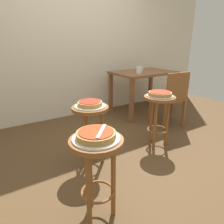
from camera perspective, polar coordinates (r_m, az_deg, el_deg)
The scene contains 16 objects.
ground_plane at distance 2.56m, azimuth 5.31°, elevation -10.77°, with size 6.00×6.00×0.00m, color brown.
back_wall at distance 3.66m, azimuth -11.20°, elevation 22.40°, with size 6.00×0.10×3.00m, color beige.
stool_foreground at distance 1.48m, azimuth -4.25°, elevation -13.38°, with size 0.38×0.38×0.65m.
serving_plate_foreground at distance 1.39m, azimuth -4.43°, elevation -7.30°, with size 0.33×0.33×0.01m, color white.
pizza_foreground at distance 1.38m, azimuth -4.46°, elevation -6.25°, with size 0.27×0.27×0.05m.
stool_middle at distance 2.56m, azimuth 12.86°, elevation 0.61°, with size 0.38×0.38×0.65m.
serving_plate_middle at distance 2.51m, azimuth 13.15°, elevation 4.40°, with size 0.31×0.31×0.01m, color silver.
pizza_middle at distance 2.51m, azimuth 13.20°, elevation 5.03°, with size 0.28×0.28×0.05m.
stool_leftside at distance 2.13m, azimuth -5.95°, elevation -2.83°, with size 0.38×0.38×0.65m.
serving_plate_leftside at distance 2.07m, azimuth -6.12°, elevation 1.66°, with size 0.31×0.31×0.01m, color white.
pizza_leftside at distance 2.06m, azimuth -6.14°, elevation 2.41°, with size 0.25×0.25×0.05m.
dining_table at distance 3.75m, azimuth 8.61°, elevation 9.35°, with size 1.07×0.73×0.76m.
cup_near_edge at distance 3.45m, azimuth 7.49°, elevation 11.53°, with size 0.08×0.08×0.12m, color silver.
condiment_shaker at distance 3.78m, azimuth 8.34°, elevation 11.81°, with size 0.04×0.04×0.08m, color white.
wooden_chair at distance 3.24m, azimuth 16.12°, elevation 4.00°, with size 0.44×0.44×0.85m.
pizza_server_knife at distance 1.37m, azimuth -2.98°, elevation -5.26°, with size 0.22×0.02×0.01m, color silver.
Camera 1 is at (-1.39, -1.73, 1.27)m, focal length 32.89 mm.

